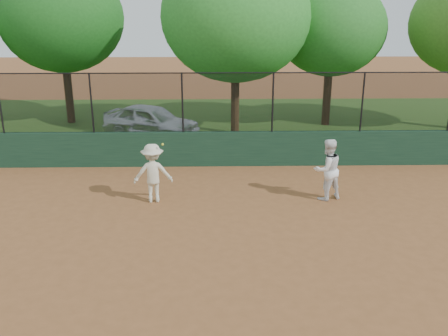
{
  "coord_description": "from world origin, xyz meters",
  "views": [
    {
      "loc": [
        0.54,
        -10.34,
        5.47
      ],
      "look_at": [
        0.8,
        2.2,
        1.2
      ],
      "focal_mm": 40.0,
      "sensor_mm": 36.0,
      "label": 1
    }
  ],
  "objects_px": {
    "tree_1": "(61,18)",
    "tree_3": "(331,29)",
    "parked_car": "(151,121)",
    "player_second": "(327,169)",
    "player_main": "(153,173)",
    "tree_2": "(236,17)"
  },
  "relations": [
    {
      "from": "player_second",
      "to": "tree_3",
      "type": "height_order",
      "value": "tree_3"
    },
    {
      "from": "tree_1",
      "to": "tree_2",
      "type": "height_order",
      "value": "tree_2"
    },
    {
      "from": "player_second",
      "to": "player_main",
      "type": "xyz_separation_m",
      "value": [
        -4.92,
        -0.08,
        -0.04
      ]
    },
    {
      "from": "tree_1",
      "to": "tree_2",
      "type": "relative_size",
      "value": 0.95
    },
    {
      "from": "tree_1",
      "to": "tree_2",
      "type": "bearing_deg",
      "value": -15.86
    },
    {
      "from": "player_second",
      "to": "tree_2",
      "type": "xyz_separation_m",
      "value": [
        -2.3,
        7.44,
        3.89
      ]
    },
    {
      "from": "tree_1",
      "to": "tree_3",
      "type": "bearing_deg",
      "value": -3.32
    },
    {
      "from": "player_main",
      "to": "player_second",
      "type": "bearing_deg",
      "value": 0.94
    },
    {
      "from": "tree_2",
      "to": "player_main",
      "type": "bearing_deg",
      "value": -109.16
    },
    {
      "from": "player_main",
      "to": "tree_1",
      "type": "height_order",
      "value": "tree_1"
    },
    {
      "from": "parked_car",
      "to": "tree_2",
      "type": "height_order",
      "value": "tree_2"
    },
    {
      "from": "player_second",
      "to": "player_main",
      "type": "height_order",
      "value": "same"
    },
    {
      "from": "tree_2",
      "to": "player_second",
      "type": "bearing_deg",
      "value": -72.79
    },
    {
      "from": "tree_2",
      "to": "tree_3",
      "type": "relative_size",
      "value": 1.17
    },
    {
      "from": "parked_car",
      "to": "player_second",
      "type": "height_order",
      "value": "player_second"
    },
    {
      "from": "player_second",
      "to": "parked_car",
      "type": "bearing_deg",
      "value": -72.65
    },
    {
      "from": "player_second",
      "to": "tree_1",
      "type": "height_order",
      "value": "tree_1"
    },
    {
      "from": "player_main",
      "to": "parked_car",
      "type": "bearing_deg",
      "value": 97.18
    },
    {
      "from": "parked_car",
      "to": "player_second",
      "type": "bearing_deg",
      "value": -114.79
    },
    {
      "from": "player_second",
      "to": "tree_1",
      "type": "bearing_deg",
      "value": -67.04
    },
    {
      "from": "player_main",
      "to": "tree_2",
      "type": "xyz_separation_m",
      "value": [
        2.61,
        7.52,
        3.93
      ]
    },
    {
      "from": "player_second",
      "to": "tree_1",
      "type": "distance_m",
      "value": 14.24
    }
  ]
}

